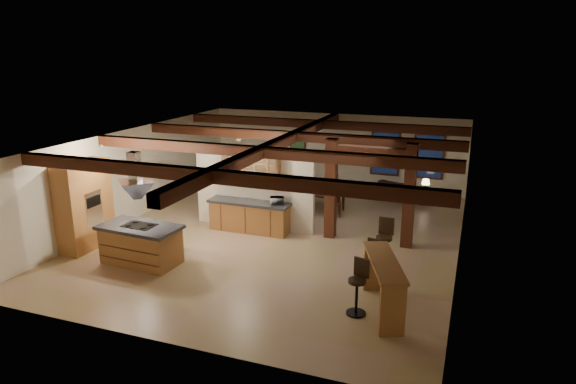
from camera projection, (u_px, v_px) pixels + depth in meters
name	position (u px, v px, depth m)	size (l,w,h in m)	color
ground	(279.00, 236.00, 15.05)	(12.00, 12.00, 0.00)	tan
room_walls	(279.00, 177.00, 14.56)	(12.00, 12.00, 12.00)	silver
ceiling_beams	(279.00, 143.00, 14.30)	(10.00, 12.00, 0.28)	#3A180E
timber_posts	(370.00, 182.00, 14.18)	(2.50, 0.30, 2.90)	#3A180E
partition_wall	(254.00, 193.00, 15.53)	(3.80, 0.18, 2.20)	silver
pantry_cabinet	(85.00, 206.00, 13.93)	(0.67, 1.60, 2.40)	#965730
back_counter	(249.00, 216.00, 15.35)	(2.50, 0.66, 0.94)	#965730
upper_display_cabinet	(251.00, 170.00, 15.16)	(1.80, 0.36, 0.95)	#965730
range_hood	(137.00, 196.00, 12.72)	(1.10, 1.10, 1.40)	silver
back_windows	(407.00, 155.00, 19.06)	(2.70, 0.07, 1.70)	#3A180E
framed_art	(298.00, 142.00, 20.45)	(0.65, 0.05, 0.85)	#3A180E
recessed_cans	(161.00, 146.00, 13.37)	(3.16, 2.46, 0.03)	silver
kitchen_island	(141.00, 244.00, 13.06)	(2.12, 1.22, 1.02)	#965730
dining_table	(313.00, 200.00, 17.44)	(1.98, 1.10, 0.70)	#381B0E
sofa	(402.00, 190.00, 18.81)	(2.11, 0.82, 0.61)	black
microwave	(277.00, 201.00, 14.89)	(0.40, 0.27, 0.22)	silver
bar_counter	(383.00, 277.00, 10.58)	(1.28, 2.22, 1.14)	#965730
side_table	(425.00, 196.00, 18.27)	(0.41, 0.41, 0.51)	#3A180E
table_lamp	(426.00, 182.00, 18.14)	(0.29, 0.29, 0.34)	black
bar_stool_a	(358.00, 287.00, 10.53)	(0.43, 0.44, 1.18)	black
bar_stool_b	(371.00, 262.00, 11.87)	(0.38, 0.40, 1.08)	black
bar_stool_c	(384.00, 243.00, 12.73)	(0.45, 0.45, 1.28)	black
dining_chairs	(314.00, 193.00, 17.37)	(2.22, 2.22, 1.14)	#3A180E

